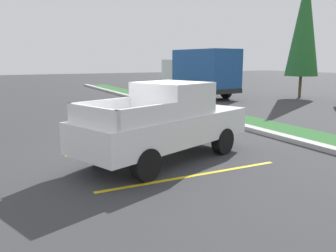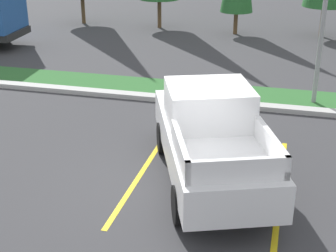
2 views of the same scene
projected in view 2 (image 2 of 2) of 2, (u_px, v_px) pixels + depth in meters
name	position (u px, v px, depth m)	size (l,w,h in m)	color
ground_plane	(178.00, 182.00, 10.96)	(120.00, 120.00, 0.00)	#38383A
parking_line_near	(142.00, 172.00, 11.40)	(0.12, 4.80, 0.01)	yellow
parking_line_far	(280.00, 189.00, 10.68)	(0.12, 4.80, 0.01)	yellow
curb_strip	(216.00, 103.00, 15.39)	(56.00, 0.40, 0.15)	#B2B2AD
grass_median	(221.00, 93.00, 16.39)	(56.00, 1.80, 0.06)	#2D662D
pickup_truck_main	(210.00, 136.00, 10.68)	(3.63, 5.55, 2.10)	black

